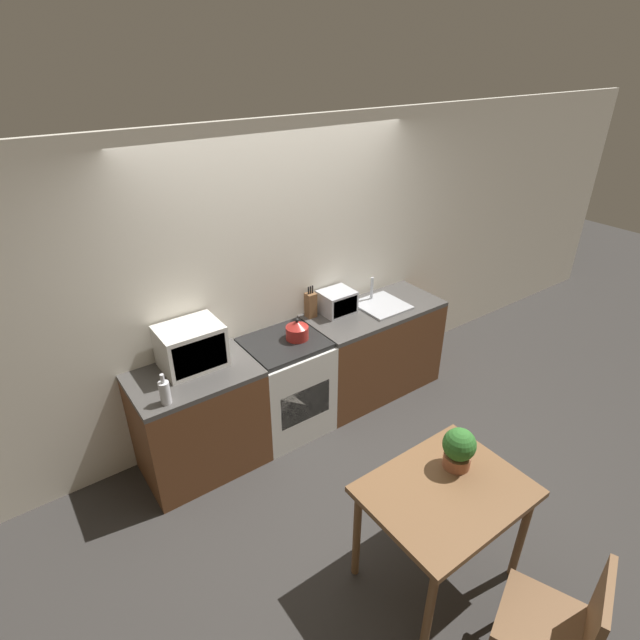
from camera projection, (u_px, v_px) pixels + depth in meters
ground_plane at (348, 458)px, 4.21m from camera, size 16.00×16.00×0.00m
wall_back at (280, 278)px, 4.29m from camera, size 10.00×0.06×2.60m
counter_left_run at (200, 421)px, 3.95m from camera, size 0.95×0.62×0.90m
counter_right_run at (372, 349)px, 4.88m from camera, size 1.33×0.62×0.90m
stove_range at (286, 385)px, 4.36m from camera, size 0.67×0.62×0.90m
kettle at (297, 330)px, 4.15m from camera, size 0.19×0.19×0.19m
microwave at (191, 346)px, 3.76m from camera, size 0.47×0.36×0.34m
bottle at (165, 392)px, 3.39m from camera, size 0.07×0.07×0.23m
knife_block at (311, 305)px, 4.47m from camera, size 0.09×0.08×0.30m
toaster_oven at (337, 302)px, 4.55m from camera, size 0.30×0.26×0.21m
sink_basin at (381, 305)px, 4.70m from camera, size 0.43×0.44×0.24m
dining_table at (445, 501)px, 2.98m from camera, size 0.95×0.73×0.77m
dining_chair at (562, 625)px, 2.52m from camera, size 0.57×0.57×0.88m
potted_plant at (459, 448)px, 3.02m from camera, size 0.20×0.20×0.27m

